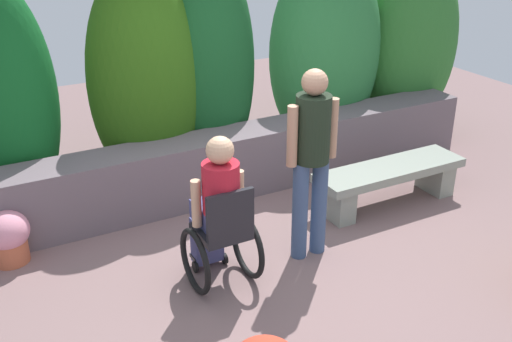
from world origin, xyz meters
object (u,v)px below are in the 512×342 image
(person_in_wheelchair, at_px, (219,216))
(person_standing_companion, at_px, (312,153))
(flower_pot_purple_near, at_px, (8,236))
(stone_bench, at_px, (389,178))

(person_in_wheelchair, height_order, person_standing_companion, person_standing_companion)
(person_in_wheelchair, distance_m, flower_pot_purple_near, 1.94)
(person_standing_companion, bearing_deg, flower_pot_purple_near, 138.33)
(person_in_wheelchair, height_order, flower_pot_purple_near, person_in_wheelchair)
(person_standing_companion, relative_size, flower_pot_purple_near, 3.52)
(flower_pot_purple_near, bearing_deg, stone_bench, -11.09)
(stone_bench, distance_m, person_in_wheelchair, 2.22)
(person_in_wheelchair, bearing_deg, flower_pot_purple_near, 134.42)
(stone_bench, height_order, person_in_wheelchair, person_in_wheelchair)
(person_in_wheelchair, xyz_separation_m, person_standing_companion, (0.89, 0.01, 0.38))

